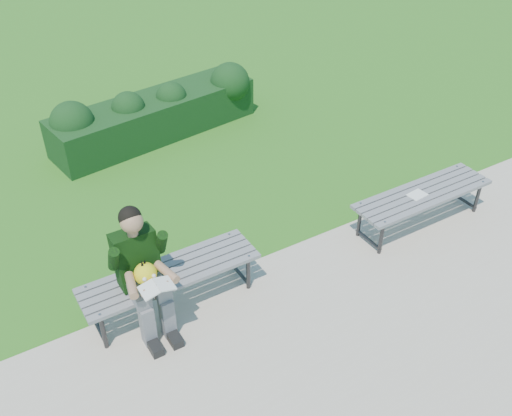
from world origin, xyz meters
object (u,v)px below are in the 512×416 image
(bench_left, at_px, (170,275))
(paper_sheet, at_px, (417,195))
(bench_right, at_px, (423,196))
(seated_boy, at_px, (142,269))
(hedge, at_px, (155,112))

(bench_left, bearing_deg, paper_sheet, -5.28)
(bench_right, relative_size, seated_boy, 1.37)
(seated_boy, bearing_deg, bench_left, 17.03)
(bench_right, bearing_deg, bench_left, 174.89)
(hedge, xyz_separation_m, bench_right, (1.82, -3.77, 0.03))
(hedge, bearing_deg, bench_left, -110.62)
(bench_left, height_order, paper_sheet, bench_left)
(hedge, height_order, seated_boy, seated_boy)
(hedge, relative_size, bench_left, 1.84)
(paper_sheet, bearing_deg, hedge, 114.50)
(hedge, xyz_separation_m, bench_left, (-1.31, -3.49, 0.03))
(hedge, xyz_separation_m, seated_boy, (-1.61, -3.58, 0.33))
(bench_left, height_order, bench_right, same)
(hedge, relative_size, seated_boy, 2.52)
(bench_right, bearing_deg, seated_boy, 176.86)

